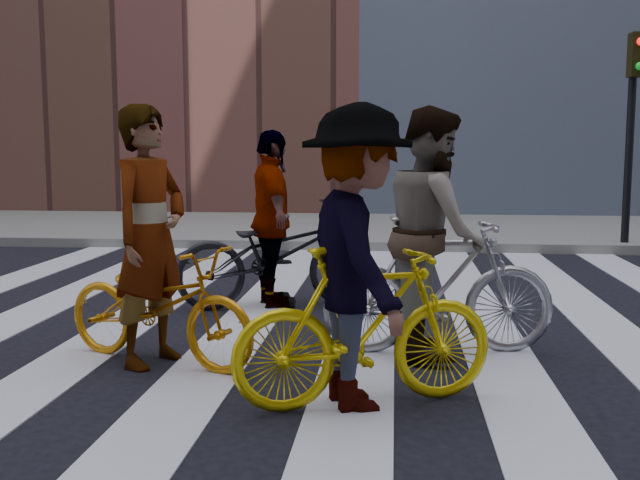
# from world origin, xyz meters

# --- Properties ---
(ground) EXTENTS (100.00, 100.00, 0.00)m
(ground) POSITION_xyz_m (0.00, 0.00, 0.00)
(ground) COLOR black
(ground) RESTS_ON ground
(sidewalk_far) EXTENTS (100.00, 5.00, 0.15)m
(sidewalk_far) POSITION_xyz_m (0.00, 7.50, 0.07)
(sidewalk_far) COLOR gray
(sidewalk_far) RESTS_ON ground
(zebra_crosswalk) EXTENTS (8.25, 10.00, 0.01)m
(zebra_crosswalk) POSITION_xyz_m (0.00, 0.00, 0.01)
(zebra_crosswalk) COLOR silver
(zebra_crosswalk) RESTS_ON ground
(traffic_signal) EXTENTS (0.22, 0.42, 3.33)m
(traffic_signal) POSITION_xyz_m (4.40, 5.32, 2.28)
(traffic_signal) COLOR black
(traffic_signal) RESTS_ON ground
(bike_yellow_left) EXTENTS (1.82, 1.21, 0.90)m
(bike_yellow_left) POSITION_xyz_m (-0.95, -1.24, 0.45)
(bike_yellow_left) COLOR orange
(bike_yellow_left) RESTS_ON ground
(bike_silver_mid) EXTENTS (1.88, 0.73, 1.10)m
(bike_silver_mid) POSITION_xyz_m (1.17, -0.75, 0.55)
(bike_silver_mid) COLOR #A4A5AD
(bike_silver_mid) RESTS_ON ground
(bike_yellow_right) EXTENTS (1.77, 1.04, 1.03)m
(bike_yellow_right) POSITION_xyz_m (0.64, -2.02, 0.51)
(bike_yellow_right) COLOR yellow
(bike_yellow_right) RESTS_ON ground
(bike_dark_rear) EXTENTS (2.20, 1.40, 1.09)m
(bike_dark_rear) POSITION_xyz_m (-0.38, 0.86, 0.54)
(bike_dark_rear) COLOR black
(bike_dark_rear) RESTS_ON ground
(rider_left) EXTENTS (0.70, 0.84, 1.95)m
(rider_left) POSITION_xyz_m (-1.00, -1.24, 0.98)
(rider_left) COLOR slate
(rider_left) RESTS_ON ground
(rider_mid) EXTENTS (0.85, 1.03, 1.95)m
(rider_mid) POSITION_xyz_m (1.12, -0.75, 0.97)
(rider_mid) COLOR slate
(rider_mid) RESTS_ON ground
(rider_right) EXTENTS (1.09, 1.40, 1.91)m
(rider_right) POSITION_xyz_m (0.59, -2.02, 0.95)
(rider_right) COLOR slate
(rider_right) RESTS_ON ground
(rider_rear) EXTENTS (0.78, 1.15, 1.81)m
(rider_rear) POSITION_xyz_m (-0.43, 0.86, 0.90)
(rider_rear) COLOR slate
(rider_rear) RESTS_ON ground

